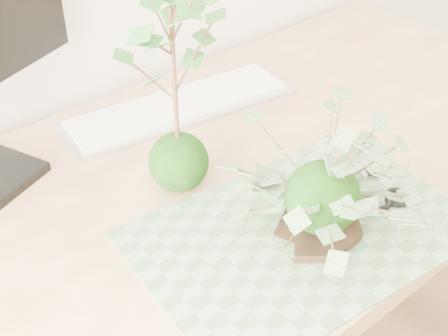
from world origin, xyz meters
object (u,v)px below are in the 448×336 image
Objects in this scene: maple_kokedama at (171,23)px; keyboard at (179,107)px; ivy_kokedama at (326,169)px; desk at (208,222)px.

maple_kokedama is 0.36m from keyboard.
keyboard is (0.05, 0.42, -0.12)m from ivy_kokedama.
desk is 3.94× the size of maple_kokedama.
ivy_kokedama reaches higher than desk.
desk is at bearing -106.89° from keyboard.
desk is 4.26× the size of ivy_kokedama.
desk is 0.25m from keyboard.
ivy_kokedama is 0.29m from maple_kokedama.
desk is at bearing 102.70° from ivy_kokedama.
keyboard is at bearing 65.02° from desk.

